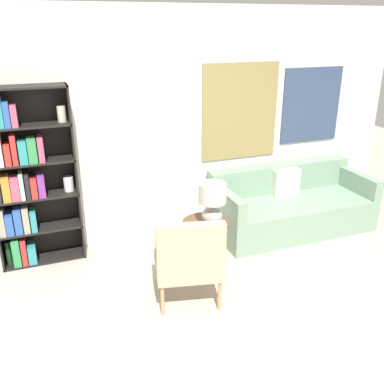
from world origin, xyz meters
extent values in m
plane|color=#B2A899|center=(0.00, 0.00, 0.00)|extent=(14.00, 14.00, 0.00)
cube|color=silver|center=(0.00, 2.03, 1.35)|extent=(6.40, 0.06, 2.70)
cube|color=olive|center=(1.03, 1.99, 1.48)|extent=(1.01, 0.02, 1.17)
cube|color=#334260|center=(2.07, 1.99, 1.49)|extent=(0.87, 0.02, 0.96)
cube|color=black|center=(-1.01, 1.85, 0.96)|extent=(0.02, 0.30, 1.93)
cube|color=black|center=(-1.44, 1.85, 1.92)|extent=(0.88, 0.30, 0.02)
cube|color=black|center=(-1.44, 1.85, 0.01)|extent=(0.88, 0.30, 0.02)
cube|color=black|center=(-1.44, 2.00, 0.96)|extent=(0.88, 0.01, 1.93)
cube|color=black|center=(-1.44, 1.85, 0.39)|extent=(0.88, 0.30, 0.02)
cylinder|color=#194723|center=(-1.81, 1.85, 0.15)|extent=(0.06, 0.06, 0.26)
cube|color=#338C4C|center=(-1.73, 1.83, 0.18)|extent=(0.08, 0.25, 0.32)
cube|color=red|center=(-1.65, 1.82, 0.17)|extent=(0.05, 0.21, 0.30)
cube|color=teal|center=(-1.57, 1.82, 0.12)|extent=(0.08, 0.21, 0.21)
cube|color=black|center=(-1.44, 1.85, 0.77)|extent=(0.88, 0.30, 0.02)
cube|color=gray|center=(-1.82, 1.82, 0.55)|extent=(0.06, 0.21, 0.29)
cube|color=#2D56A8|center=(-1.75, 1.83, 0.51)|extent=(0.08, 0.24, 0.22)
cube|color=#2D56A8|center=(-1.66, 1.80, 0.54)|extent=(0.08, 0.18, 0.28)
cube|color=gray|center=(-1.58, 1.82, 0.54)|extent=(0.06, 0.22, 0.28)
cube|color=teal|center=(-1.51, 1.81, 0.51)|extent=(0.06, 0.20, 0.23)
cube|color=black|center=(-1.44, 1.85, 1.16)|extent=(0.88, 0.30, 0.02)
cube|color=orange|center=(-1.72, 1.82, 0.92)|extent=(0.08, 0.21, 0.26)
cube|color=#B24C6B|center=(-1.64, 1.79, 0.91)|extent=(0.08, 0.17, 0.25)
cube|color=silver|center=(-1.57, 1.83, 0.92)|extent=(0.04, 0.25, 0.28)
cube|color=black|center=(-1.52, 1.83, 0.92)|extent=(0.04, 0.25, 0.27)
cube|color=red|center=(-1.46, 1.79, 0.89)|extent=(0.06, 0.17, 0.21)
cube|color=#7A338C|center=(-1.38, 1.80, 0.90)|extent=(0.07, 0.19, 0.24)
cylinder|color=white|center=(-1.10, 1.85, 0.86)|extent=(0.11, 0.11, 0.16)
cube|color=black|center=(-1.44, 1.85, 1.54)|extent=(0.88, 0.30, 0.02)
cube|color=red|center=(-1.66, 1.83, 1.27)|extent=(0.06, 0.24, 0.22)
cube|color=red|center=(-1.59, 1.80, 1.32)|extent=(0.05, 0.18, 0.30)
cube|color=teal|center=(-1.51, 1.80, 1.28)|extent=(0.08, 0.18, 0.24)
cube|color=#338C4C|center=(-1.42, 1.80, 1.29)|extent=(0.09, 0.18, 0.26)
cube|color=#B24C6B|center=(-1.34, 1.83, 1.30)|extent=(0.06, 0.24, 0.26)
cube|color=#2D56A8|center=(-1.61, 1.82, 1.67)|extent=(0.06, 0.21, 0.25)
cube|color=#B24C6B|center=(-1.54, 1.81, 1.66)|extent=(0.06, 0.20, 0.22)
cylinder|color=beige|center=(-1.09, 1.85, 1.63)|extent=(0.09, 0.09, 0.17)
cylinder|color=tan|center=(0.14, 0.81, 0.15)|extent=(0.04, 0.04, 0.31)
cylinder|color=tan|center=(-0.37, 0.92, 0.15)|extent=(0.04, 0.04, 0.31)
cylinder|color=tan|center=(0.03, 0.30, 0.15)|extent=(0.04, 0.04, 0.31)
cylinder|color=tan|center=(-0.49, 0.42, 0.15)|extent=(0.04, 0.04, 0.31)
cube|color=tan|center=(-0.17, 0.61, 0.35)|extent=(0.73, 0.72, 0.08)
cube|color=tan|center=(-0.23, 0.37, 0.64)|extent=(0.62, 0.23, 0.51)
cube|color=tan|center=(0.11, 0.55, 0.49)|extent=(0.17, 0.54, 0.04)
cube|color=tan|center=(-0.45, 0.68, 0.49)|extent=(0.17, 0.54, 0.04)
cube|color=gray|center=(1.59, 1.51, 0.21)|extent=(2.01, 0.89, 0.41)
cube|color=gray|center=(1.59, 1.85, 0.60)|extent=(2.01, 0.20, 0.37)
cube|color=gray|center=(0.64, 1.51, 0.54)|extent=(0.12, 0.89, 0.26)
cube|color=gray|center=(2.54, 1.51, 0.54)|extent=(0.12, 0.89, 0.26)
cube|color=beige|center=(1.59, 1.70, 0.58)|extent=(0.36, 0.12, 0.34)
cylinder|color=brown|center=(0.20, 1.06, 0.53)|extent=(0.51, 0.51, 0.02)
cylinder|color=brown|center=(0.20, 1.21, 0.26)|extent=(0.03, 0.03, 0.51)
cylinder|color=brown|center=(0.07, 0.98, 0.26)|extent=(0.03, 0.03, 0.51)
cylinder|color=brown|center=(0.33, 0.98, 0.26)|extent=(0.03, 0.03, 0.51)
ellipsoid|color=#A59E93|center=(0.25, 1.01, 0.63)|extent=(0.22, 0.22, 0.18)
cylinder|color=tan|center=(0.25, 1.01, 0.75)|extent=(0.02, 0.02, 0.06)
cylinder|color=beige|center=(0.25, 1.01, 0.88)|extent=(0.29, 0.29, 0.20)
camera|label=1|loc=(-1.39, -2.71, 2.50)|focal=40.00mm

